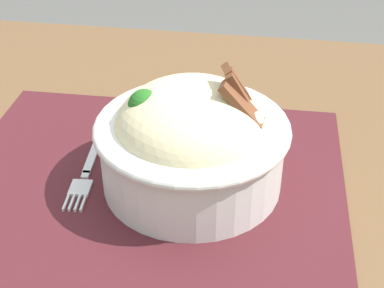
% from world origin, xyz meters
% --- Properties ---
extents(table, '(1.16, 0.84, 0.76)m').
position_xyz_m(table, '(0.00, 0.00, 0.69)').
color(table, brown).
rests_on(table, ground_plane).
extents(placemat, '(0.43, 0.35, 0.00)m').
position_xyz_m(placemat, '(0.01, -0.01, 0.76)').
color(placemat, '#47191E').
rests_on(placemat, table).
extents(bowl, '(0.20, 0.20, 0.14)m').
position_xyz_m(bowl, '(-0.04, -0.01, 0.82)').
color(bowl, silver).
rests_on(bowl, placemat).
extents(fork, '(0.03, 0.13, 0.00)m').
position_xyz_m(fork, '(0.08, 0.00, 0.76)').
color(fork, silver).
rests_on(fork, placemat).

